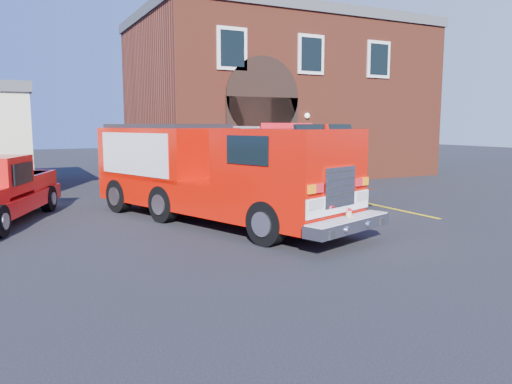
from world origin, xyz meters
name	(u,v)px	position (x,y,z in m)	size (l,w,h in m)	color
ground	(234,238)	(0.00, 0.00, 0.00)	(100.00, 100.00, 0.00)	black
parking_stripe_near	(404,211)	(6.50, 1.00, 0.00)	(0.12, 3.00, 0.01)	yellow
parking_stripe_mid	(347,199)	(6.50, 4.00, 0.00)	(0.12, 3.00, 0.01)	yellow
parking_stripe_far	(305,190)	(6.50, 7.00, 0.00)	(0.12, 3.00, 0.01)	yellow
fire_station	(276,98)	(8.99, 13.98, 4.25)	(15.20, 10.20, 8.45)	maroon
fire_engine	(213,171)	(0.34, 2.21, 1.47)	(5.42, 9.51, 2.83)	black
secondary_truck	(281,158)	(4.88, 6.25, 1.48)	(3.02, 8.50, 2.72)	black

